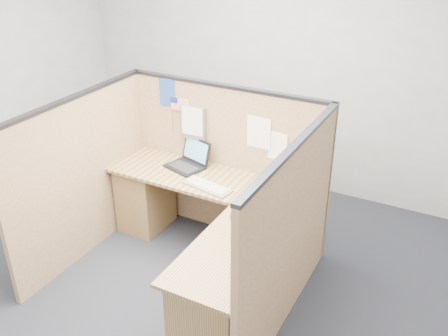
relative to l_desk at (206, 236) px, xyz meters
The scene contains 13 objects.
floor 0.52m from the l_desk, 122.80° to the right, with size 5.00×5.00×0.00m, color black.
wall_back 2.22m from the l_desk, 95.35° to the left, with size 5.00×5.00×0.00m, color #96989B.
cubicle_partitions 0.44m from the l_desk, 142.47° to the left, with size 2.06×1.83×1.53m.
l_desk is the anchor object (origin of this frame).
laptop 0.83m from the l_desk, 133.28° to the left, with size 0.40×0.41×0.25m.
keyboard 0.44m from the l_desk, 117.33° to the left, with size 0.48×0.24×0.03m.
mouse 0.53m from the l_desk, 30.98° to the left, with size 0.12×0.07×0.05m, color #BDBDC1.
hand_forearm 0.52m from the l_desk, ahead, with size 0.12×0.42×0.09m.
blue_poster 1.43m from the l_desk, 139.04° to the left, with size 0.20×0.00×0.26m, color #204092.
american_flag 1.30m from the l_desk, 135.55° to the left, with size 0.20×0.01×0.35m.
file_holder 1.11m from the l_desk, 127.60° to the left, with size 0.26×0.05×0.33m.
paper_left 1.03m from the l_desk, 76.82° to the left, with size 0.23×0.00×0.30m, color white.
paper_right 1.01m from the l_desk, 63.92° to the left, with size 0.21×0.00×0.26m, color white.
Camera 1 is at (2.00, -2.80, 2.89)m, focal length 40.00 mm.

